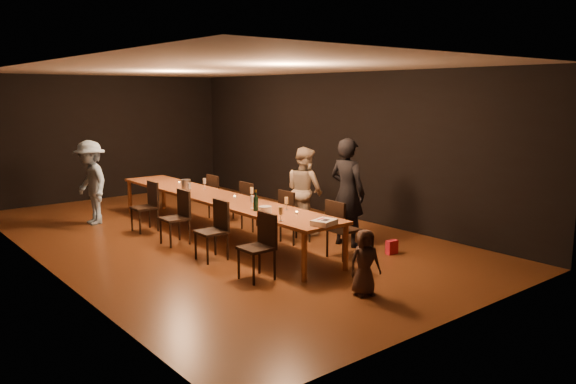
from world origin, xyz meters
TOP-DOWN VIEW (x-y plane):
  - ground at (0.00, 0.00)m, footprint 10.00×10.00m
  - room_shell at (0.00, 0.00)m, footprint 6.04×10.04m
  - table at (0.00, 0.00)m, footprint 0.90×6.00m
  - chair_right_0 at (0.85, -2.40)m, footprint 0.42×0.42m
  - chair_right_1 at (0.85, -1.20)m, footprint 0.42×0.42m
  - chair_right_2 at (0.85, 0.00)m, footprint 0.42×0.42m
  - chair_right_3 at (0.85, 1.20)m, footprint 0.42×0.42m
  - chair_left_0 at (-0.85, -2.40)m, footprint 0.42×0.42m
  - chair_left_1 at (-0.85, -1.20)m, footprint 0.42×0.42m
  - chair_left_2 at (-0.85, 0.00)m, footprint 0.42×0.42m
  - chair_left_3 at (-0.85, 1.20)m, footprint 0.42×0.42m
  - woman_birthday at (1.40, -1.92)m, footprint 0.54×0.73m
  - woman_tan at (1.42, -0.79)m, footprint 0.65×0.82m
  - man_blue at (-1.39, 2.41)m, footprint 0.63×1.08m
  - child at (-0.13, -3.77)m, footprint 0.50×0.41m
  - gift_bag_red at (1.59, -2.77)m, footprint 0.20×0.12m
  - gift_bag_blue at (1.37, -2.38)m, footprint 0.23×0.17m
  - birthday_cake at (-0.03, -2.89)m, footprint 0.38×0.34m
  - plate_stack at (-0.20, -1.75)m, footprint 0.25×0.25m
  - champagne_bottle at (-0.21, -1.50)m, footprint 0.10×0.10m
  - ice_bucket at (-0.10, 0.93)m, footprint 0.19×0.19m
  - wineglass_0 at (-0.34, -2.30)m, footprint 0.06×0.06m
  - wineglass_1 at (0.21, -1.75)m, footprint 0.06×0.06m
  - wineglass_2 at (-0.14, -1.30)m, footprint 0.06×0.06m
  - wineglass_3 at (0.33, -0.63)m, footprint 0.06×0.06m
  - wineglass_4 at (-0.29, 0.46)m, footprint 0.06×0.06m
  - wineglass_5 at (0.23, 0.80)m, footprint 0.06×0.06m
  - tealight_near at (0.15, -2.08)m, footprint 0.05×0.05m
  - tealight_mid at (0.15, -0.37)m, footprint 0.05×0.05m
  - tealight_far at (0.15, 1.67)m, footprint 0.05×0.05m

SIDE VIEW (x-z plane):
  - ground at x=0.00m, z-range 0.00..0.00m
  - gift_bag_red at x=1.59m, z-range 0.00..0.23m
  - gift_bag_blue at x=1.37m, z-range 0.00..0.27m
  - child at x=-0.13m, z-range 0.00..0.87m
  - chair_right_0 at x=0.85m, z-range 0.00..0.93m
  - chair_right_1 at x=0.85m, z-range 0.00..0.93m
  - chair_right_2 at x=0.85m, z-range 0.00..0.93m
  - chair_right_3 at x=0.85m, z-range 0.00..0.93m
  - chair_left_0 at x=-0.85m, z-range 0.00..0.93m
  - chair_left_1 at x=-0.85m, z-range 0.00..0.93m
  - chair_left_2 at x=-0.85m, z-range 0.00..0.93m
  - chair_left_3 at x=-0.85m, z-range 0.00..0.93m
  - table at x=0.00m, z-range 0.33..1.08m
  - tealight_near at x=0.15m, z-range 0.75..0.78m
  - tealight_mid at x=0.15m, z-range 0.75..0.78m
  - tealight_far at x=0.15m, z-range 0.75..0.78m
  - birthday_cake at x=-0.03m, z-range 0.75..0.83m
  - woman_tan at x=1.42m, z-range 0.00..1.61m
  - plate_stack at x=-0.20m, z-range 0.75..0.86m
  - man_blue at x=-1.39m, z-range 0.00..1.67m
  - ice_bucket at x=-0.10m, z-range 0.75..0.95m
  - wineglass_0 at x=-0.34m, z-range 0.75..0.96m
  - wineglass_1 at x=0.21m, z-range 0.75..0.96m
  - wineglass_2 at x=-0.14m, z-range 0.75..0.96m
  - wineglass_3 at x=0.33m, z-range 0.75..0.96m
  - wineglass_4 at x=-0.29m, z-range 0.75..0.96m
  - wineglass_5 at x=0.23m, z-range 0.75..0.96m
  - champagne_bottle at x=-0.21m, z-range 0.75..1.09m
  - woman_birthday at x=1.40m, z-range 0.00..1.84m
  - room_shell at x=0.00m, z-range 0.57..3.59m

